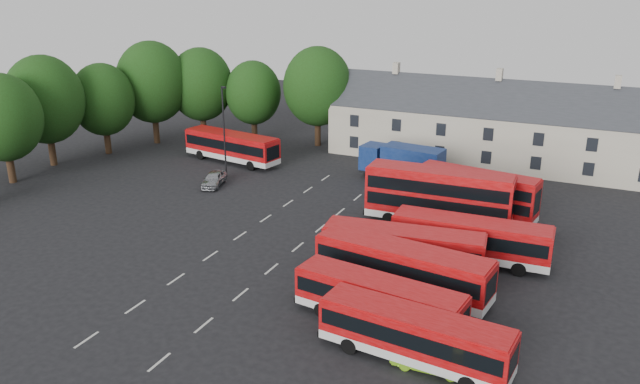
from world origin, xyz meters
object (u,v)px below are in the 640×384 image
(bus_dd_south, at_px, (439,194))
(box_truck, at_px, (403,162))
(lime_car, at_px, (431,358))
(silver_car, at_px, (214,179))
(bus_row_a, at_px, (415,333))
(lamppost, at_px, (224,129))

(bus_dd_south, bearing_deg, box_truck, 119.51)
(box_truck, distance_m, lime_car, 30.87)
(silver_car, xyz_separation_m, lime_car, (26.62, -19.96, -0.04))
(bus_dd_south, height_order, lime_car, bus_dd_south)
(bus_row_a, distance_m, box_truck, 30.24)
(bus_dd_south, distance_m, lime_car, 19.77)
(box_truck, height_order, silver_car, box_truck)
(bus_row_a, xyz_separation_m, box_truck, (-9.79, 28.61, 0.28))
(box_truck, distance_m, silver_car, 18.22)
(silver_car, bearing_deg, lamppost, 84.32)
(bus_row_a, xyz_separation_m, silver_car, (-25.61, 19.68, -1.02))
(box_truck, bearing_deg, bus_dd_south, -51.63)
(silver_car, distance_m, lime_car, 33.27)
(bus_row_a, distance_m, silver_car, 32.32)
(lime_car, distance_m, lamppost, 35.80)
(box_truck, bearing_deg, bus_row_a, -64.51)
(box_truck, bearing_deg, lamppost, -153.46)
(lamppost, bearing_deg, lime_car, -40.19)
(lamppost, bearing_deg, bus_dd_south, -9.76)
(bus_dd_south, xyz_separation_m, box_truck, (-6.07, 9.80, -0.68))
(bus_dd_south, xyz_separation_m, lamppost, (-22.44, 3.86, 2.15))
(bus_dd_south, bearing_deg, bus_row_a, -81.08)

